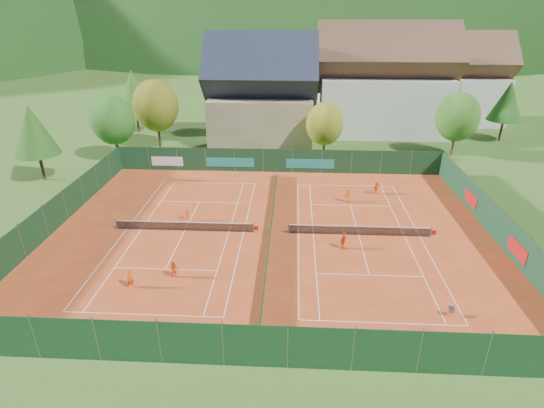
% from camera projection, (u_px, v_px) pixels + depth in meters
% --- Properties ---
extents(ground, '(600.00, 600.00, 0.00)m').
position_uv_depth(ground, '(271.00, 233.00, 38.91)').
color(ground, '#32571B').
rests_on(ground, ground).
extents(clay_pad, '(40.00, 32.00, 0.01)m').
position_uv_depth(clay_pad, '(271.00, 233.00, 38.89)').
color(clay_pad, '#B33F1A').
rests_on(clay_pad, ground).
extents(court_markings_left, '(11.03, 23.83, 0.00)m').
position_uv_depth(court_markings_left, '(185.00, 231.00, 39.27)').
color(court_markings_left, white).
rests_on(court_markings_left, ground).
extents(court_markings_right, '(11.03, 23.83, 0.00)m').
position_uv_depth(court_markings_right, '(359.00, 235.00, 38.51)').
color(court_markings_right, white).
rests_on(court_markings_right, ground).
extents(tennis_net_left, '(13.30, 0.10, 1.02)m').
position_uv_depth(tennis_net_left, '(186.00, 226.00, 39.06)').
color(tennis_net_left, '#59595B').
rests_on(tennis_net_left, ground).
extents(tennis_net_right, '(13.30, 0.10, 1.02)m').
position_uv_depth(tennis_net_right, '(361.00, 230.00, 38.29)').
color(tennis_net_right, '#59595B').
rests_on(tennis_net_right, ground).
extents(court_divider, '(0.03, 28.80, 1.00)m').
position_uv_depth(court_divider, '(271.00, 228.00, 38.69)').
color(court_divider, '#153B1E').
rests_on(court_divider, ground).
extents(fence_north, '(40.00, 0.10, 3.00)m').
position_uv_depth(fence_north, '(274.00, 161.00, 52.81)').
color(fence_north, '#13361D').
rests_on(fence_north, ground).
extents(fence_south, '(40.00, 0.04, 3.00)m').
position_uv_depth(fence_south, '(255.00, 346.00, 23.76)').
color(fence_south, '#153A1C').
rests_on(fence_south, ground).
extents(fence_west, '(0.04, 32.00, 3.00)m').
position_uv_depth(fence_west, '(55.00, 213.00, 39.22)').
color(fence_west, '#123318').
rests_on(fence_west, ground).
extents(fence_east, '(0.09, 32.00, 3.00)m').
position_uv_depth(fence_east, '(497.00, 224.00, 37.37)').
color(fence_east, '#13351E').
rests_on(fence_east, ground).
extents(chalet, '(16.20, 12.00, 16.00)m').
position_uv_depth(chalet, '(262.00, 97.00, 63.47)').
color(chalet, tan).
rests_on(chalet, ground).
extents(hotel_block_a, '(21.60, 11.00, 17.25)m').
position_uv_depth(hotel_block_a, '(383.00, 87.00, 67.68)').
color(hotel_block_a, silver).
rests_on(hotel_block_a, ground).
extents(hotel_block_b, '(17.28, 10.00, 15.50)m').
position_uv_depth(hotel_block_b, '(454.00, 84.00, 74.59)').
color(hotel_block_b, silver).
rests_on(hotel_block_b, ground).
extents(tree_west_front, '(5.72, 5.72, 8.69)m').
position_uv_depth(tree_west_front, '(113.00, 120.00, 55.82)').
color(tree_west_front, '#452E18').
rests_on(tree_west_front, ground).
extents(tree_west_mid, '(6.44, 6.44, 9.78)m').
position_uv_depth(tree_west_mid, '(156.00, 106.00, 60.79)').
color(tree_west_mid, '#412517').
rests_on(tree_west_mid, ground).
extents(tree_west_back, '(5.60, 5.60, 10.00)m').
position_uv_depth(tree_west_back, '(133.00, 91.00, 68.05)').
color(tree_west_back, '#472D19').
rests_on(tree_west_back, ground).
extents(tree_center, '(5.01, 5.01, 7.60)m').
position_uv_depth(tree_center, '(325.00, 124.00, 56.58)').
color(tree_center, '#482E19').
rests_on(tree_center, ground).
extents(tree_east_front, '(5.72, 5.72, 8.69)m').
position_uv_depth(tree_east_front, '(458.00, 117.00, 57.25)').
color(tree_east_front, '#4C311B').
rests_on(tree_east_front, ground).
extents(tree_east_mid, '(5.04, 5.04, 9.00)m').
position_uv_depth(tree_east_mid, '(508.00, 101.00, 63.75)').
color(tree_east_mid, '#4E2F1B').
rests_on(tree_east_mid, ground).
extents(tree_west_side, '(5.04, 5.04, 9.00)m').
position_uv_depth(tree_west_side, '(33.00, 130.00, 48.58)').
color(tree_west_side, '#432818').
rests_on(tree_west_side, ground).
extents(tree_east_back, '(7.15, 7.15, 10.86)m').
position_uv_depth(tree_east_back, '(438.00, 87.00, 71.10)').
color(tree_east_back, '#462819').
rests_on(tree_east_back, ground).
extents(mountain_backdrop, '(820.00, 530.00, 242.00)m').
position_uv_depth(mountain_backdrop, '(337.00, 111.00, 265.85)').
color(mountain_backdrop, black).
rests_on(mountain_backdrop, ground).
extents(ball_hopper, '(0.34, 0.34, 0.80)m').
position_uv_depth(ball_hopper, '(451.00, 310.00, 28.11)').
color(ball_hopper, slate).
rests_on(ball_hopper, ground).
extents(loose_ball_0, '(0.07, 0.07, 0.07)m').
position_uv_depth(loose_ball_0, '(118.00, 284.00, 31.56)').
color(loose_ball_0, '#CCD833').
rests_on(loose_ball_0, ground).
extents(loose_ball_1, '(0.07, 0.07, 0.07)m').
position_uv_depth(loose_ball_1, '(318.00, 280.00, 32.09)').
color(loose_ball_1, '#CCD833').
rests_on(loose_ball_1, ground).
extents(loose_ball_2, '(0.07, 0.07, 0.07)m').
position_uv_depth(loose_ball_2, '(291.00, 225.00, 40.26)').
color(loose_ball_2, '#CCD833').
rests_on(loose_ball_2, ground).
extents(player_left_near, '(0.68, 0.66, 1.57)m').
position_uv_depth(player_left_near, '(130.00, 278.00, 30.97)').
color(player_left_near, '#DC5E13').
rests_on(player_left_near, ground).
extents(player_left_mid, '(0.70, 0.55, 1.42)m').
position_uv_depth(player_left_mid, '(174.00, 270.00, 32.12)').
color(player_left_mid, orange).
rests_on(player_left_mid, ground).
extents(player_left_far, '(0.89, 0.55, 1.32)m').
position_uv_depth(player_left_far, '(187.00, 214.00, 40.97)').
color(player_left_far, '#FB5116').
rests_on(player_left_far, ground).
extents(player_right_near, '(0.83, 0.95, 1.54)m').
position_uv_depth(player_right_near, '(343.00, 241.00, 36.04)').
color(player_right_near, '#CB4212').
rests_on(player_right_near, ground).
extents(player_right_far_a, '(0.89, 0.74, 1.55)m').
position_uv_depth(player_right_far_a, '(347.00, 195.00, 44.79)').
color(player_right_far_a, orange).
rests_on(player_right_far_a, ground).
extents(player_right_far_b, '(1.40, 1.13, 1.49)m').
position_uv_depth(player_right_far_b, '(376.00, 188.00, 46.78)').
color(player_right_far_b, orange).
rests_on(player_right_far_b, ground).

